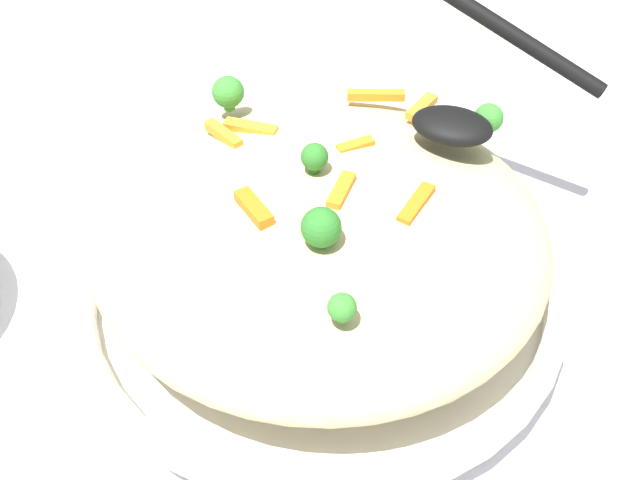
{
  "coord_description": "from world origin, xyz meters",
  "views": [
    {
      "loc": [
        -0.14,
        0.38,
        0.46
      ],
      "look_at": [
        0.0,
        0.0,
        0.07
      ],
      "focal_mm": 46.57,
      "sensor_mm": 36.0,
      "label": 1
    }
  ],
  "objects": [
    {
      "name": "serving_spoon",
      "position": [
        -0.07,
        -0.12,
        0.14
      ],
      "size": [
        0.17,
        0.12,
        0.08
      ],
      "color": "black",
      "rests_on": "pasta_mound"
    },
    {
      "name": "broccoli_floret_4",
      "position": [
        -0.02,
        0.05,
        0.13
      ],
      "size": [
        0.02,
        0.02,
        0.03
      ],
      "color": "#296820",
      "rests_on": "pasta_mound"
    },
    {
      "name": "pasta_mound",
      "position": [
        0.0,
        0.0,
        0.08
      ],
      "size": [
        0.31,
        0.3,
        0.08
      ],
      "primitive_type": "ellipsoid",
      "color": "#DBC689",
      "rests_on": "serving_bowl"
    },
    {
      "name": "carrot_piece_0",
      "position": [
        -0.06,
        -0.01,
        0.12
      ],
      "size": [
        0.02,
        0.04,
        0.01
      ],
      "primitive_type": "cube",
      "rotation": [
        0.0,
        0.0,
        1.42
      ],
      "color": "orange",
      "rests_on": "pasta_mound"
    },
    {
      "name": "carrot_piece_6",
      "position": [
        -0.01,
        -0.05,
        0.12
      ],
      "size": [
        0.02,
        0.02,
        0.01
      ],
      "primitive_type": "cube",
      "rotation": [
        0.0,
        0.0,
        0.81
      ],
      "color": "orange",
      "rests_on": "pasta_mound"
    },
    {
      "name": "carrot_piece_3",
      "position": [
        0.08,
        -0.03,
        0.11
      ],
      "size": [
        0.03,
        0.02,
        0.01
      ],
      "primitive_type": "cube",
      "rotation": [
        0.0,
        0.0,
        5.8
      ],
      "color": "orange",
      "rests_on": "pasta_mound"
    },
    {
      "name": "broccoli_floret_1",
      "position": [
        0.1,
        -0.07,
        0.12
      ],
      "size": [
        0.02,
        0.02,
        0.03
      ],
      "color": "#377928",
      "rests_on": "pasta_mound"
    },
    {
      "name": "carrot_piece_1",
      "position": [
        -0.04,
        -0.12,
        0.11
      ],
      "size": [
        0.02,
        0.03,
        0.01
      ],
      "primitive_type": "cube",
      "rotation": [
        0.0,
        0.0,
        4.47
      ],
      "color": "orange",
      "rests_on": "pasta_mound"
    },
    {
      "name": "ground_plane",
      "position": [
        0.0,
        0.0,
        0.0
      ],
      "size": [
        2.4,
        2.4,
        0.0
      ],
      "primitive_type": "plane",
      "color": "silver"
    },
    {
      "name": "carrot_piece_2",
      "position": [
        -0.01,
        -0.0,
        0.12
      ],
      "size": [
        0.01,
        0.03,
        0.01
      ],
      "primitive_type": "cube",
      "rotation": [
        0.0,
        0.0,
        1.58
      ],
      "color": "orange",
      "rests_on": "pasta_mound"
    },
    {
      "name": "serving_bowl",
      "position": [
        0.0,
        0.0,
        0.02
      ],
      "size": [
        0.35,
        0.35,
        0.04
      ],
      "color": "white",
      "rests_on": "ground_plane"
    },
    {
      "name": "carrot_piece_4",
      "position": [
        0.07,
        -0.05,
        0.11
      ],
      "size": [
        0.04,
        0.01,
        0.01
      ],
      "primitive_type": "cube",
      "rotation": [
        0.0,
        0.0,
        3.2
      ],
      "color": "orange",
      "rests_on": "pasta_mound"
    },
    {
      "name": "broccoli_floret_2",
      "position": [
        0.01,
        -0.01,
        0.13
      ],
      "size": [
        0.02,
        0.02,
        0.02
      ],
      "color": "#296820",
      "rests_on": "pasta_mound"
    },
    {
      "name": "broccoli_floret_0",
      "position": [
        -0.05,
        0.09,
        0.12
      ],
      "size": [
        0.02,
        0.02,
        0.02
      ],
      "color": "#377928",
      "rests_on": "pasta_mound"
    },
    {
      "name": "carrot_piece_7",
      "position": [
        0.03,
        0.03,
        0.12
      ],
      "size": [
        0.03,
        0.03,
        0.01
      ],
      "primitive_type": "cube",
      "rotation": [
        0.0,
        0.0,
        5.62
      ],
      "color": "orange",
      "rests_on": "pasta_mound"
    },
    {
      "name": "broccoli_floret_3",
      "position": [
        -0.09,
        -0.1,
        0.12
      ],
      "size": [
        0.02,
        0.02,
        0.03
      ],
      "color": "#377928",
      "rests_on": "pasta_mound"
    },
    {
      "name": "carrot_piece_5",
      "position": [
        0.0,
        -0.12,
        0.11
      ],
      "size": [
        0.04,
        0.02,
        0.01
      ],
      "primitive_type": "cube",
      "rotation": [
        0.0,
        0.0,
        3.48
      ],
      "color": "orange",
      "rests_on": "pasta_mound"
    }
  ]
}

